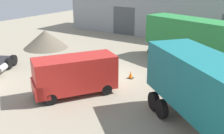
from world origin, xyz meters
name	(u,v)px	position (x,y,z in m)	size (l,w,h in m)	color
ground_plane	(108,77)	(0.00, 0.00, 0.00)	(60.00, 60.00, 0.00)	gray
warehouse_building	(183,12)	(0.00, 17.10, 3.12)	(31.37, 6.71, 6.23)	#93999E
container_trailer_green	(202,37)	(5.14, 6.54, 2.52)	(10.90, 5.68, 3.93)	#28843D
container_trailer_grey	(222,99)	(9.00, -4.81, 2.50)	(9.26, 8.54, 3.90)	#197075
delivery_van_red	(73,75)	(-0.11, -3.85, 1.39)	(4.62, 5.51, 2.55)	red
gravel_pile	(45,39)	(-10.44, 3.59, 0.96)	(4.74, 4.74, 1.93)	#665B4C
traffic_cone	(131,75)	(1.62, 0.70, 0.25)	(0.40, 0.40, 0.55)	black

